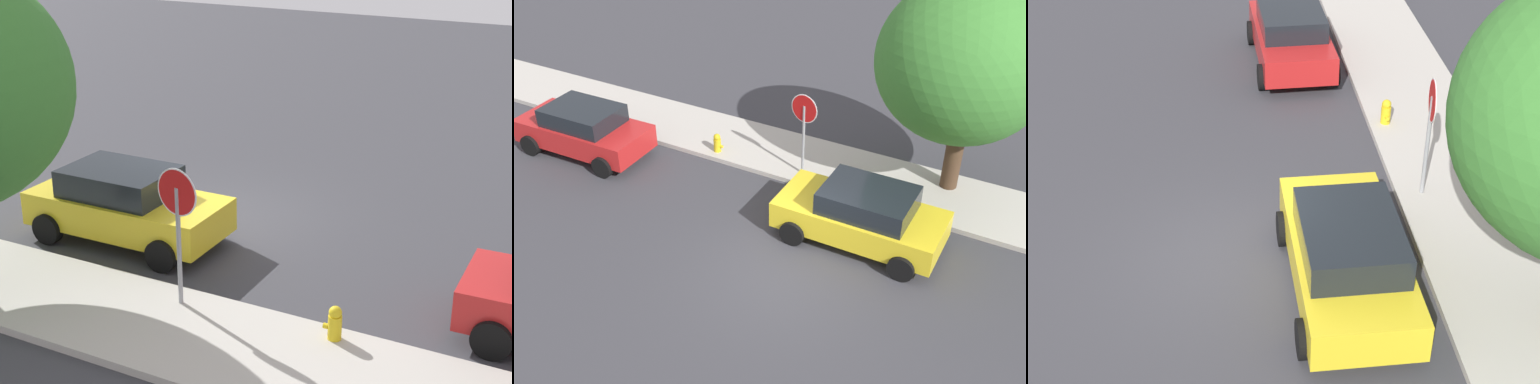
{
  "view_description": "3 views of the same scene",
  "coord_description": "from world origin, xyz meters",
  "views": [
    {
      "loc": [
        -8.1,
        13.82,
        6.71
      ],
      "look_at": [
        -1.65,
        1.52,
        1.38
      ],
      "focal_mm": 55.0,
      "sensor_mm": 36.0,
      "label": 1
    },
    {
      "loc": [
        5.13,
        -10.0,
        9.92
      ],
      "look_at": [
        -0.87,
        0.94,
        1.45
      ],
      "focal_mm": 45.0,
      "sensor_mm": 36.0,
      "label": 2
    },
    {
      "loc": [
        10.8,
        -0.05,
        8.89
      ],
      "look_at": [
        -0.11,
        1.08,
        1.29
      ],
      "focal_mm": 55.0,
      "sensor_mm": 36.0,
      "label": 3
    }
  ],
  "objects": [
    {
      "name": "parked_car_red",
      "position": [
        -7.8,
        2.07,
        0.78
      ],
      "size": [
        4.03,
        2.07,
        1.51
      ],
      "color": "red",
      "rests_on": "ground_plane"
    },
    {
      "name": "stop_sign",
      "position": [
        -1.47,
        3.94,
        1.78
      ],
      "size": [
        0.81,
        0.13,
        2.57
      ],
      "color": "gray",
      "rests_on": "ground_plane"
    },
    {
      "name": "parked_car_yellow",
      "position": [
        1.08,
        2.0,
        0.79
      ],
      "size": [
        4.07,
        2.02,
        1.54
      ],
      "color": "yellow",
      "rests_on": "ground_plane"
    },
    {
      "name": "fire_hydrant",
      "position": [
        -4.23,
        3.8,
        0.36
      ],
      "size": [
        0.3,
        0.22,
        0.72
      ],
      "color": "gold",
      "rests_on": "ground_plane"
    },
    {
      "name": "ground_plane",
      "position": [
        0.0,
        0.0,
        0.0
      ],
      "size": [
        60.0,
        60.0,
        0.0
      ],
      "primitive_type": "plane",
      "color": "#38383D"
    },
    {
      "name": "sidewalk_curb",
      "position": [
        0.0,
        4.7,
        0.07
      ],
      "size": [
        32.0,
        2.51,
        0.14
      ],
      "primitive_type": "cube",
      "color": "#B2ADA3",
      "rests_on": "ground_plane"
    }
  ]
}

